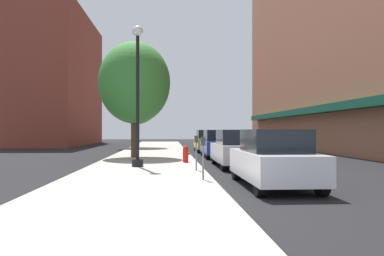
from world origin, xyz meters
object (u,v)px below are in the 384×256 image
lamppost (138,93)px  car_white (273,159)px  car_yellow (208,141)px  tree_mid (137,97)px  tree_near (135,83)px  car_blue (218,144)px  fire_hydrant (186,154)px  parking_meter_far (203,153)px  car_silver (236,149)px  parking_meter_near (196,148)px

lamppost → car_white: (4.29, -5.22, -2.39)m
lamppost → car_yellow: bearing=71.3°
tree_mid → tree_near: bearing=-86.2°
car_blue → tree_near: bearing=-165.3°
car_white → car_yellow: 17.86m
lamppost → fire_hydrant: bearing=42.9°
tree_mid → parking_meter_far: bearing=-80.4°
lamppost → parking_meter_far: size_ratio=4.50×
fire_hydrant → parking_meter_far: (0.23, -6.33, 0.43)m
lamppost → parking_meter_far: lamppost is taller
fire_hydrant → car_yellow: car_yellow is taller
lamppost → car_silver: 4.95m
parking_meter_far → car_yellow: 17.12m
car_silver → car_yellow: 11.98m
car_white → parking_meter_near: bearing=118.2°
car_silver → car_yellow: size_ratio=1.00×
parking_meter_far → tree_mid: tree_mid is taller
parking_meter_near → car_yellow: (1.95, 14.27, -0.14)m
car_silver → car_blue: same height
car_yellow → tree_mid: bearing=138.8°
car_blue → car_yellow: size_ratio=1.00×
car_blue → car_yellow: same height
car_silver → tree_mid: bearing=106.8°
tree_near → tree_mid: bearing=93.8°
parking_meter_near → tree_mid: tree_mid is taller
tree_near → car_silver: 7.73m
car_white → car_yellow: same height
fire_hydrant → parking_meter_near: (0.23, -3.59, 0.43)m
car_white → car_silver: 5.88m
lamppost → parking_meter_near: lamppost is taller
fire_hydrant → car_blue: bearing=65.4°
tree_near → car_silver: bearing=-44.9°
car_white → tree_near: bearing=114.1°
fire_hydrant → car_silver: 2.56m
tree_near → car_silver: tree_near is taller
car_yellow → fire_hydrant: bearing=-101.3°
parking_meter_near → parking_meter_far: size_ratio=1.00×
car_blue → lamppost: bearing=-121.6°
lamppost → car_blue: size_ratio=1.37×
tree_near → car_yellow: (4.89, 7.12, -3.49)m
lamppost → parking_meter_near: bearing=-34.9°
lamppost → car_yellow: (4.29, 12.64, -2.39)m
parking_meter_near → tree_mid: size_ratio=0.19×
parking_meter_near → tree_near: bearing=112.3°
tree_near → car_yellow: size_ratio=1.51×
car_blue → parking_meter_near: bearing=-102.2°
car_silver → car_blue: (0.00, 6.06, 0.00)m
tree_near → car_blue: tree_near is taller
car_white → car_blue: (0.00, 11.94, 0.00)m
car_silver → parking_meter_far: bearing=-112.8°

